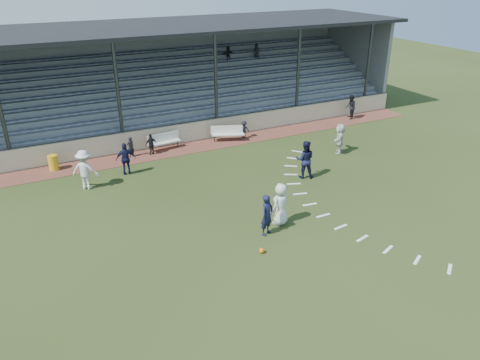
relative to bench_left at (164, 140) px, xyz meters
name	(u,v)px	position (x,y,z in m)	size (l,w,h in m)	color
ground	(267,231)	(0.77, -10.94, -0.58)	(90.00, 90.00, 0.00)	#293616
cinder_track	(179,149)	(0.77, -0.44, -0.57)	(34.00, 2.00, 0.02)	brown
retaining_wall	(173,135)	(0.77, 0.61, 0.02)	(34.00, 0.18, 1.20)	beige
bench_left	(164,140)	(0.00, 0.00, 0.00)	(2.03, 0.70, 0.95)	beige
bench_right	(227,132)	(3.99, -0.40, 0.00)	(2.01, 1.16, 0.95)	beige
trash_bin	(53,163)	(-6.27, -0.27, -0.15)	(0.51, 0.51, 0.82)	gold
football	(262,251)	(-0.23, -12.26, -0.48)	(0.21, 0.21, 0.21)	orange
player_white_lead	(281,204)	(1.56, -10.66, 0.35)	(0.91, 0.59, 1.86)	silver
player_navy_lead	(267,215)	(0.63, -11.13, 0.30)	(0.64, 0.42, 1.77)	#131535
player_navy_mid	(305,159)	(5.16, -7.15, 0.41)	(0.97, 0.76, 2.00)	#131535
player_white_wing	(85,170)	(-5.12, -3.40, 0.42)	(1.30, 0.74, 2.00)	silver
player_navy_wing	(126,159)	(-2.91, -2.60, 0.28)	(1.01, 0.42, 1.73)	#131535
player_white_back	(340,138)	(8.94, -5.16, 0.30)	(1.63, 0.52, 1.76)	silver
official	(351,107)	(13.73, -0.27, 0.29)	(0.83, 0.65, 1.71)	black
sub_left_near	(131,147)	(-2.08, -0.30, 0.03)	(0.43, 0.28, 1.19)	black
sub_left_far	(151,144)	(-0.92, -0.50, 0.05)	(0.72, 0.30, 1.23)	black
sub_right	(244,129)	(5.14, -0.40, -0.01)	(0.71, 0.41, 1.11)	black
grandstand	(148,92)	(0.78, 5.32, 1.62)	(34.60, 9.00, 6.61)	gray
penalty_arc	(346,209)	(4.89, -10.94, -0.58)	(3.89, 14.63, 0.01)	white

